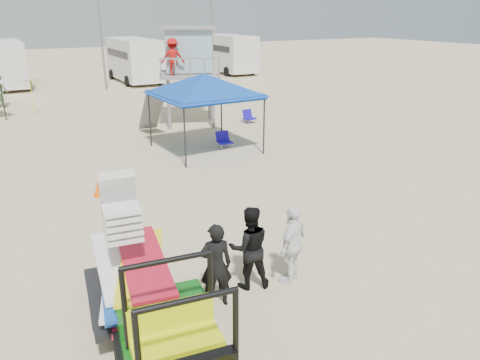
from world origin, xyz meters
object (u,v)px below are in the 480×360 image
utility_cart (179,354)px  man_left (216,265)px  surf_trailer (129,270)px  canopy_blue (204,77)px  lifeguard_tower (186,54)px

utility_cart → man_left: bearing=53.2°
surf_trailer → canopy_blue: bearing=58.2°
utility_cart → canopy_blue: (5.75, 11.62, 1.88)m
canopy_blue → man_left: bearing=-113.8°
surf_trailer → lifeguard_tower: (6.97, 13.96, 2.31)m
utility_cart → lifeguard_tower: lifeguard_tower is taller
lifeguard_tower → utility_cart: bearing=-113.2°
surf_trailer → utility_cart: bearing=-90.2°
utility_cart → man_left: (1.52, 2.04, -0.14)m
utility_cart → canopy_blue: bearing=63.7°
man_left → canopy_blue: size_ratio=0.46×
utility_cart → surf_trailer: 2.34m
man_left → lifeguard_tower: size_ratio=0.37×
surf_trailer → canopy_blue: canopy_blue is taller
utility_cart → man_left: size_ratio=1.74×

